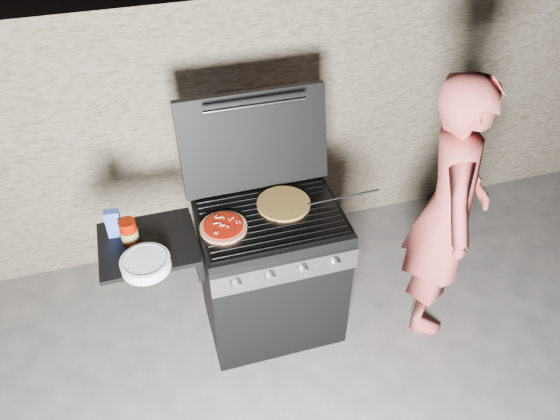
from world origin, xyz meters
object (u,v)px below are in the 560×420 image
object	(u,v)px
pizza_topped	(223,227)
sauce_jar	(129,231)
person	(448,211)
gas_grill	(231,283)

from	to	relation	value
pizza_topped	sauce_jar	distance (m)	0.49
sauce_jar	pizza_topped	bearing A→B (deg)	-6.05
pizza_topped	person	size ratio (longest dim) A/B	0.15
pizza_topped	sauce_jar	xyz separation A→B (m)	(-0.48, 0.05, 0.05)
pizza_topped	sauce_jar	bearing A→B (deg)	173.95
pizza_topped	person	bearing A→B (deg)	-6.81
gas_grill	pizza_topped	bearing A→B (deg)	-133.14
gas_grill	sauce_jar	world-z (taller)	sauce_jar
gas_grill	person	world-z (taller)	person
sauce_jar	person	distance (m)	1.76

